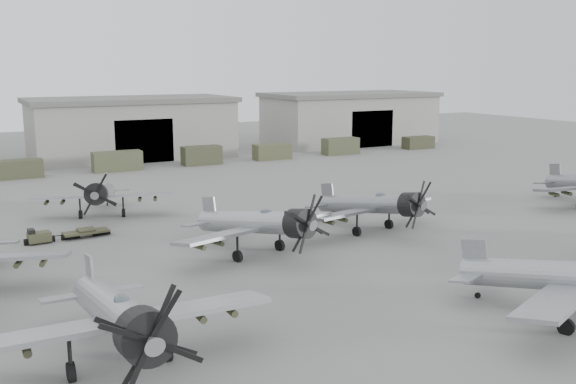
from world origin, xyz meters
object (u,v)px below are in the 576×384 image
at_px(aircraft_near_0, 119,317).
at_px(aircraft_mid_2, 375,205).
at_px(tug_trailer, 57,235).
at_px(aircraft_far_0, 101,193).
at_px(aircraft_mid_1, 260,223).

distance_m(aircraft_near_0, aircraft_mid_2, 27.84).
relative_size(aircraft_mid_2, tug_trailer, 2.05).
height_order(aircraft_near_0, aircraft_mid_2, aircraft_near_0).
relative_size(aircraft_mid_2, aircraft_far_0, 1.03).
height_order(aircraft_mid_1, aircraft_mid_2, aircraft_mid_1).
height_order(aircraft_near_0, tug_trailer, aircraft_near_0).
distance_m(aircraft_mid_2, tug_trailer, 24.78).
distance_m(aircraft_mid_1, aircraft_far_0, 18.57).
bearing_deg(aircraft_near_0, aircraft_mid_1, 44.90).
xyz_separation_m(aircraft_mid_2, aircraft_far_0, (-18.29, 15.35, -0.05)).
xyz_separation_m(aircraft_mid_1, aircraft_mid_2, (10.93, 1.69, -0.12)).
xyz_separation_m(aircraft_near_0, aircraft_mid_1, (12.82, 12.83, -0.15)).
bearing_deg(tug_trailer, aircraft_mid_1, -46.28).
bearing_deg(aircraft_far_0, aircraft_mid_1, -49.43).
height_order(aircraft_mid_2, tug_trailer, aircraft_mid_2).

